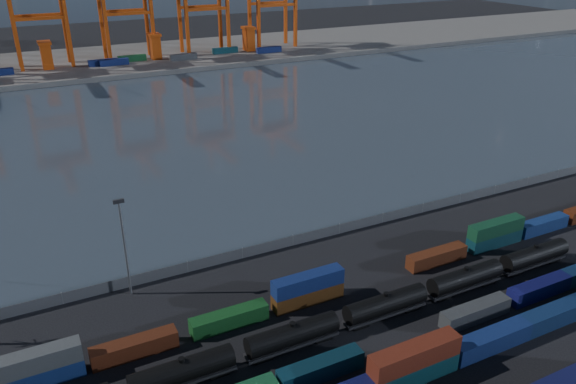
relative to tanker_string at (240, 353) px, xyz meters
name	(u,v)px	position (x,y,z in m)	size (l,w,h in m)	color
ground	(382,333)	(20.76, -2.94, -2.13)	(700.00, 700.00, 0.00)	black
harbor_water	(174,129)	(20.76, 102.06, -2.12)	(700.00, 700.00, 0.00)	#333E49
far_quay	(106,61)	(20.76, 207.06, -1.13)	(700.00, 70.00, 2.00)	#514F4C
container_row_north	(361,277)	(24.45, 8.36, -0.29)	(141.17, 2.36, 5.04)	navy
tanker_string	(240,353)	(0.00, 0.00, 0.00)	(122.33, 2.97, 4.25)	black
waterfront_fence	(293,241)	(20.76, 25.06, -1.13)	(160.12, 0.12, 2.20)	#595B5E
yard_light_mast	(124,243)	(-9.24, 23.06, 7.17)	(1.60, 0.40, 16.60)	slate
quay_containers	(85,64)	(9.76, 192.52, 1.17)	(172.58, 10.99, 2.60)	navy
straddle_carriers	(103,50)	(18.26, 197.06, 5.69)	(140.00, 7.00, 11.10)	#C1420D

